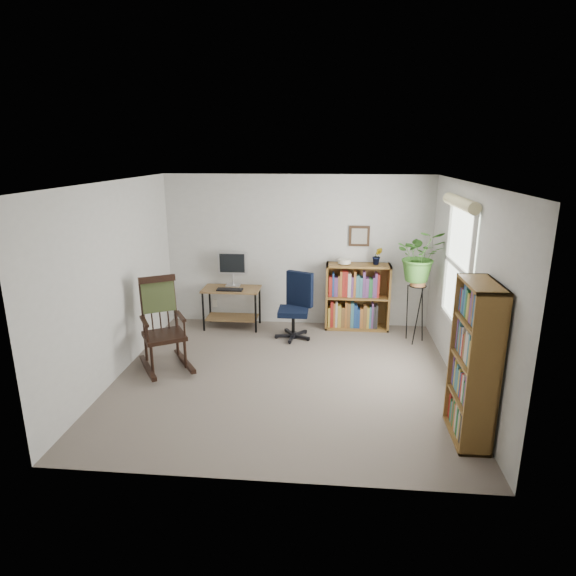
# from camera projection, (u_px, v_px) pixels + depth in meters

# --- Properties ---
(floor) EXTENTS (4.20, 4.00, 0.00)m
(floor) POSITION_uv_depth(u_px,v_px,m) (285.00, 377.00, 6.06)
(floor) COLOR slate
(floor) RESTS_ON ground
(ceiling) EXTENTS (4.20, 4.00, 0.00)m
(ceiling) POSITION_uv_depth(u_px,v_px,m) (285.00, 182.00, 5.40)
(ceiling) COLOR silver
(ceiling) RESTS_ON ground
(wall_back) EXTENTS (4.20, 0.00, 2.40)m
(wall_back) POSITION_uv_depth(u_px,v_px,m) (297.00, 251.00, 7.64)
(wall_back) COLOR beige
(wall_back) RESTS_ON ground
(wall_front) EXTENTS (4.20, 0.00, 2.40)m
(wall_front) POSITION_uv_depth(u_px,v_px,m) (261.00, 353.00, 3.82)
(wall_front) COLOR beige
(wall_front) RESTS_ON ground
(wall_left) EXTENTS (0.00, 4.00, 2.40)m
(wall_left) POSITION_uv_depth(u_px,v_px,m) (115.00, 281.00, 5.91)
(wall_left) COLOR beige
(wall_left) RESTS_ON ground
(wall_right) EXTENTS (0.00, 4.00, 2.40)m
(wall_right) POSITION_uv_depth(u_px,v_px,m) (466.00, 290.00, 5.55)
(wall_right) COLOR beige
(wall_right) RESTS_ON ground
(window) EXTENTS (0.12, 1.20, 1.50)m
(window) POSITION_uv_depth(u_px,v_px,m) (458.00, 267.00, 5.78)
(window) COLOR silver
(window) RESTS_ON wall_right
(desk) EXTENTS (0.90, 0.50, 0.65)m
(desk) POSITION_uv_depth(u_px,v_px,m) (232.00, 308.00, 7.69)
(desk) COLOR brown
(desk) RESTS_ON floor
(monitor) EXTENTS (0.46, 0.16, 0.56)m
(monitor) POSITION_uv_depth(u_px,v_px,m) (233.00, 269.00, 7.65)
(monitor) COLOR #BCBDC1
(monitor) RESTS_ON desk
(keyboard) EXTENTS (0.40, 0.15, 0.02)m
(keyboard) POSITION_uv_depth(u_px,v_px,m) (230.00, 290.00, 7.48)
(keyboard) COLOR black
(keyboard) RESTS_ON desk
(office_chair) EXTENTS (0.73, 0.73, 1.01)m
(office_chair) POSITION_uv_depth(u_px,v_px,m) (293.00, 306.00, 7.18)
(office_chair) COLOR black
(office_chair) RESTS_ON floor
(rocking_chair) EXTENTS (1.07, 1.22, 1.21)m
(rocking_chair) POSITION_uv_depth(u_px,v_px,m) (163.00, 324.00, 6.16)
(rocking_chair) COLOR black
(rocking_chair) RESTS_ON floor
(low_bookshelf) EXTENTS (1.00, 0.33, 1.05)m
(low_bookshelf) POSITION_uv_depth(u_px,v_px,m) (357.00, 297.00, 7.57)
(low_bookshelf) COLOR brown
(low_bookshelf) RESTS_ON floor
(tall_bookshelf) EXTENTS (0.30, 0.70, 1.59)m
(tall_bookshelf) POSITION_uv_depth(u_px,v_px,m) (474.00, 363.00, 4.58)
(tall_bookshelf) COLOR brown
(tall_bookshelf) RESTS_ON floor
(plant_stand) EXTENTS (0.29, 0.29, 1.01)m
(plant_stand) POSITION_uv_depth(u_px,v_px,m) (416.00, 309.00, 7.05)
(plant_stand) COLOR black
(plant_stand) RESTS_ON floor
(spider_plant) EXTENTS (1.69, 1.88, 1.46)m
(spider_plant) POSITION_uv_depth(u_px,v_px,m) (422.00, 231.00, 6.73)
(spider_plant) COLOR #386F26
(spider_plant) RESTS_ON plant_stand
(potted_plant_small) EXTENTS (0.13, 0.24, 0.11)m
(potted_plant_small) POSITION_uv_depth(u_px,v_px,m) (377.00, 261.00, 7.40)
(potted_plant_small) COLOR #386F26
(potted_plant_small) RESTS_ON low_bookshelf
(framed_picture) EXTENTS (0.32, 0.04, 0.32)m
(framed_picture) POSITION_uv_depth(u_px,v_px,m) (359.00, 236.00, 7.46)
(framed_picture) COLOR black
(framed_picture) RESTS_ON wall_back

